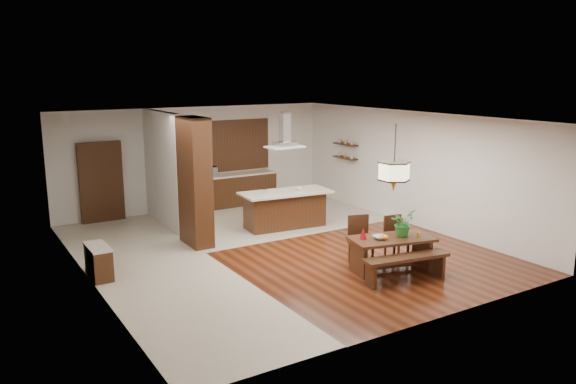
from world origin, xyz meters
TOP-DOWN VIEW (x-y plane):
  - room_shell at (0.00, 0.00)m, footprint 9.00×9.04m
  - tile_hallway at (-2.75, 0.00)m, footprint 2.50×9.00m
  - tile_kitchen at (1.25, 2.50)m, footprint 5.50×4.00m
  - soffit_band at (0.00, 0.00)m, footprint 8.00×9.00m
  - partition_pier at (-1.40, 1.20)m, footprint 0.45×1.00m
  - partition_stub at (-1.40, 3.30)m, footprint 0.18×2.40m
  - hallway_console at (-3.81, 0.20)m, footprint 0.37×0.88m
  - hallway_doorway at (-2.70, 4.40)m, footprint 1.10×0.20m
  - rear_counter at (1.00, 4.20)m, footprint 2.60×0.62m
  - kitchen_window at (1.00, 4.46)m, footprint 2.60×0.08m
  - shelf_lower at (3.87, 2.60)m, footprint 0.26×0.90m
  - shelf_upper at (3.87, 2.60)m, footprint 0.26×0.90m
  - dining_table at (1.19, -2.42)m, footprint 1.77×1.16m
  - dining_bench at (1.06, -2.99)m, footprint 1.76×0.65m
  - dining_chair_left at (0.91, -1.84)m, footprint 0.56×0.56m
  - dining_chair_right at (1.70, -2.03)m, footprint 0.47×0.47m
  - pendant_lantern at (1.19, -2.42)m, footprint 0.64×0.64m
  - foliage_plant at (1.45, -2.43)m, footprint 0.58×0.54m
  - fruit_bowl at (0.93, -2.37)m, footprint 0.28×0.28m
  - napkin_cone at (0.65, -2.20)m, footprint 0.19×0.19m
  - gold_ornament at (1.67, -2.66)m, footprint 0.08×0.08m
  - kitchen_island at (1.06, 1.38)m, footprint 2.35×1.19m
  - range_hood at (1.06, 1.38)m, footprint 0.90×0.55m
  - island_cup at (1.43, 1.27)m, footprint 0.16×0.16m
  - microwave at (0.23, 4.23)m, footprint 0.50×0.35m

SIDE VIEW (x-z plane):
  - tile_hallway at x=-2.75m, z-range 0.00..0.01m
  - tile_kitchen at x=1.25m, z-range 0.00..0.01m
  - dining_bench at x=1.06m, z-range 0.00..0.49m
  - hallway_console at x=-3.81m, z-range 0.00..0.63m
  - dining_chair_right at x=1.70m, z-range 0.00..0.94m
  - rear_counter at x=1.00m, z-range 0.00..0.95m
  - kitchen_island at x=1.06m, z-range 0.01..0.95m
  - dining_table at x=1.19m, z-range 0.16..0.84m
  - dining_chair_left at x=0.91m, z-range 0.00..1.00m
  - fruit_bowl at x=0.93m, z-range 0.68..0.74m
  - gold_ornament at x=1.67m, z-range 0.68..0.77m
  - napkin_cone at x=0.65m, z-range 0.68..0.90m
  - foliage_plant at x=1.45m, z-range 0.68..1.20m
  - island_cup at x=1.43m, z-range 0.94..1.04m
  - hallway_doorway at x=-2.70m, z-range 0.00..2.10m
  - microwave at x=0.23m, z-range 0.95..1.22m
  - shelf_lower at x=3.87m, z-range 1.38..1.42m
  - partition_pier at x=-1.40m, z-range 0.00..2.90m
  - partition_stub at x=-1.40m, z-range 0.00..2.90m
  - kitchen_window at x=1.00m, z-range 1.00..2.50m
  - shelf_upper at x=3.87m, z-range 1.78..1.82m
  - room_shell at x=0.00m, z-range 0.60..3.52m
  - pendant_lantern at x=1.19m, z-range 1.59..2.90m
  - range_hood at x=1.06m, z-range 2.03..2.90m
  - soffit_band at x=0.00m, z-range 2.88..2.89m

